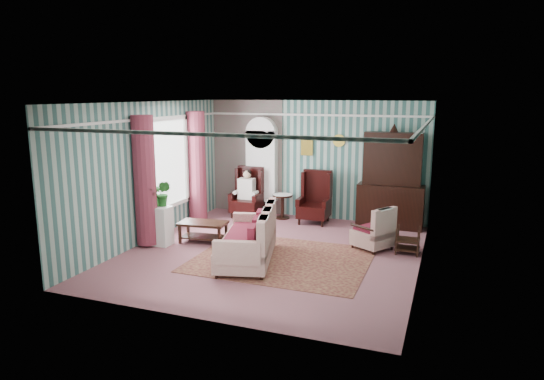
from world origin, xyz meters
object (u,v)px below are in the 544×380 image
(bookcase, at_px, (262,171))
(sofa, at_px, (247,236))
(plant_stand, at_px, (158,226))
(dresser_hutch, at_px, (392,177))
(wingback_left, at_px, (247,192))
(round_side_table, at_px, (282,207))
(coffee_table, at_px, (203,232))
(floral_armchair, at_px, (373,223))
(seated_woman, at_px, (247,194))
(wingback_right, at_px, (314,197))
(nest_table, at_px, (408,240))

(bookcase, height_order, sofa, bookcase)
(bookcase, xyz_separation_m, plant_stand, (-1.05, -3.14, -0.72))
(dresser_hutch, xyz_separation_m, wingback_left, (-3.50, -0.27, -0.55))
(round_side_table, xyz_separation_m, coffee_table, (-0.90, -2.44, -0.08))
(wingback_left, bearing_deg, floral_armchair, -24.05)
(plant_stand, relative_size, floral_armchair, 0.74)
(wingback_left, relative_size, seated_woman, 1.06)
(dresser_hutch, height_order, wingback_right, dresser_hutch)
(wingback_left, bearing_deg, wingback_right, 0.00)
(nest_table, bearing_deg, dresser_hutch, 107.39)
(nest_table, height_order, coffee_table, nest_table)
(wingback_left, distance_m, round_side_table, 0.97)
(dresser_hutch, xyz_separation_m, floral_armchair, (-0.12, -1.78, -0.64))
(wingback_right, height_order, seated_woman, wingback_right)
(bookcase, height_order, wingback_left, bookcase)
(bookcase, relative_size, round_side_table, 3.73)
(wingback_right, relative_size, coffee_table, 1.27)
(wingback_right, distance_m, seated_woman, 1.75)
(seated_woman, xyz_separation_m, sofa, (1.32, -3.06, -0.11))
(dresser_hutch, xyz_separation_m, seated_woman, (-3.50, -0.27, -0.59))
(wingback_left, bearing_deg, plant_stand, -106.22)
(seated_woman, height_order, nest_table, seated_woman)
(nest_table, bearing_deg, round_side_table, 151.80)
(plant_stand, bearing_deg, coffee_table, 29.88)
(wingback_left, relative_size, nest_table, 2.31)
(wingback_right, relative_size, floral_armchair, 1.16)
(dresser_hutch, height_order, sofa, dresser_hutch)
(dresser_hutch, xyz_separation_m, plant_stand, (-4.30, -3.02, -0.78))
(bookcase, height_order, wingback_right, bookcase)
(bookcase, height_order, nest_table, bookcase)
(dresser_hutch, bearing_deg, wingback_left, -175.59)
(dresser_hutch, xyz_separation_m, nest_table, (0.57, -1.82, -0.91))
(round_side_table, bearing_deg, dresser_hutch, 2.64)
(wingback_right, bearing_deg, wingback_left, 180.00)
(coffee_table, bearing_deg, wingback_right, 52.58)
(round_side_table, bearing_deg, nest_table, -28.20)
(round_side_table, height_order, nest_table, round_side_table)
(plant_stand, height_order, sofa, sofa)
(wingback_right, bearing_deg, seated_woman, 180.00)
(nest_table, distance_m, sofa, 3.14)
(wingback_left, height_order, round_side_table, wingback_left)
(dresser_hutch, distance_m, floral_armchair, 1.89)
(wingback_right, bearing_deg, plant_stand, -132.84)
(bookcase, relative_size, seated_woman, 1.90)
(bookcase, distance_m, seated_woman, 0.70)
(wingback_right, bearing_deg, sofa, -97.99)
(round_side_table, bearing_deg, plant_stand, -120.38)
(wingback_right, relative_size, seated_woman, 1.06)
(bookcase, distance_m, floral_armchair, 3.71)
(bookcase, distance_m, coffee_table, 2.84)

